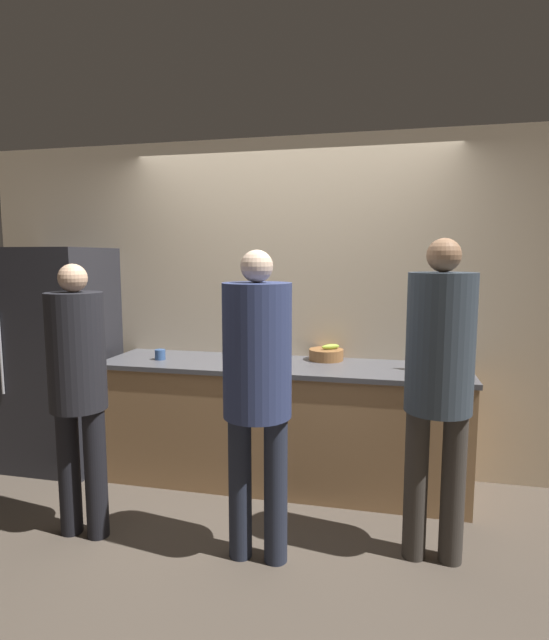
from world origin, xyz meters
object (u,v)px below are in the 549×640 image
Objects in this scene: person_right at (439,372)px; cup_blue at (160,355)px; refrigerator at (59,357)px; fruit_bowl at (326,354)px; person_left at (78,379)px; bottle_clear at (417,356)px; person_center at (257,377)px; utensil_crock at (268,347)px.

cup_blue is at bearing 160.28° from person_right.
fruit_bowl is at bearing 6.03° from refrigerator.
bottle_clear is (1.98, 0.97, 0.04)m from person_left.
person_right is 1.22m from fruit_bowl.
person_left reaches higher than bottle_clear.
person_left is at bearing 179.80° from person_center.
person_center is at bearing -167.53° from person_right.
utensil_crock is at bearing 9.07° from refrigerator.
person_right is at bearing -14.52° from refrigerator.
refrigerator is 2.16m from fruit_bowl.
fruit_bowl is (2.15, 0.23, 0.07)m from refrigerator.
person_right is 7.41× the size of utensil_crock.
person_right is at bearing -19.72° from cup_blue.
person_center is 1.21m from fruit_bowl.
cup_blue is (0.91, -0.04, 0.07)m from refrigerator.
refrigerator is at bearing 165.48° from person_right.
person_right is (0.95, 0.21, 0.03)m from person_center.
refrigerator reaches higher than fruit_bowl.
cup_blue is at bearing -2.51° from refrigerator.
refrigerator is 1.07× the size of person_left.
cup_blue is (-1.96, 0.70, -0.13)m from person_right.
refrigerator is 0.91m from cup_blue.
refrigerator is at bearing 177.49° from cup_blue.
refrigerator is at bearing 153.51° from person_center.
bottle_clear reaches higher than cup_blue.
person_right is 2.09m from cup_blue.
fruit_bowl is (1.33, 1.18, -0.02)m from person_left.
bottle_clear is (2.80, 0.02, 0.13)m from refrigerator.
utensil_crock is (-0.23, 1.22, -0.06)m from person_center.
person_left is 20.80× the size of cup_blue.
fruit_bowl is at bearing 41.56° from person_left.
bottle_clear is 1.90m from cup_blue.
person_left is 2.21m from bottle_clear.
refrigerator reaches higher than cup_blue.
person_center reaches higher than cup_blue.
refrigerator is 1.26m from person_left.
person_center is (1.10, -0.00, 0.07)m from person_left.
person_right is at bearing 5.77° from person_left.
utensil_crock is at bearing 139.61° from person_right.
person_right is at bearing 12.47° from person_center.
bottle_clear is at bearing 0.45° from refrigerator.
person_center is 0.98m from person_right.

